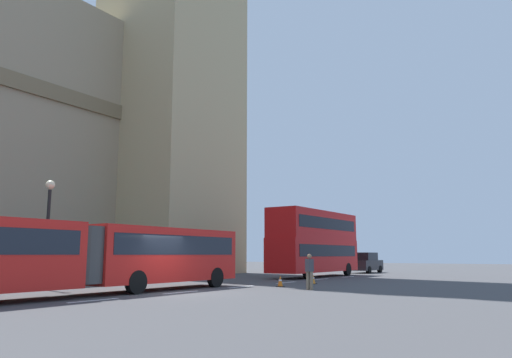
# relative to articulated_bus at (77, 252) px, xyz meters

# --- Properties ---
(ground_plane) EXTENTS (160.00, 160.00, 0.00)m
(ground_plane) POSITION_rel_articulated_bus_xyz_m (3.58, -1.99, -1.75)
(ground_plane) COLOR #424244
(lane_centre_marking) EXTENTS (39.00, 0.16, 0.01)m
(lane_centre_marking) POSITION_rel_articulated_bus_xyz_m (3.98, -1.99, -1.74)
(lane_centre_marking) COLOR silver
(lane_centre_marking) RESTS_ON ground_plane
(articulated_bus) EXTENTS (18.11, 2.54, 2.90)m
(articulated_bus) POSITION_rel_articulated_bus_xyz_m (0.00, 0.00, 0.00)
(articulated_bus) COLOR red
(articulated_bus) RESTS_ON ground_plane
(double_decker_bus) EXTENTS (10.47, 2.54, 4.90)m
(double_decker_bus) POSITION_rel_articulated_bus_xyz_m (20.93, 0.00, 0.96)
(double_decker_bus) COLOR red
(double_decker_bus) RESTS_ON ground_plane
(sedan_lead) EXTENTS (4.40, 1.86, 1.85)m
(sedan_lead) POSITION_rel_articulated_bus_xyz_m (30.76, -0.14, -0.83)
(sedan_lead) COLOR black
(sedan_lead) RESTS_ON ground_plane
(traffic_cone_west) EXTENTS (0.36, 0.36, 0.58)m
(traffic_cone_west) POSITION_rel_articulated_bus_xyz_m (9.75, -3.65, -1.46)
(traffic_cone_west) COLOR black
(traffic_cone_west) RESTS_ON ground_plane
(traffic_cone_middle) EXTENTS (0.36, 0.36, 0.58)m
(traffic_cone_middle) POSITION_rel_articulated_bus_xyz_m (12.90, -3.94, -1.46)
(traffic_cone_middle) COLOR black
(traffic_cone_middle) RESTS_ON ground_plane
(street_lamp) EXTENTS (0.44, 0.44, 5.27)m
(street_lamp) POSITION_rel_articulated_bus_xyz_m (1.51, 4.51, 1.31)
(street_lamp) COLOR black
(street_lamp) RESTS_ON ground_plane
(pedestrian_near_cones) EXTENTS (0.42, 0.36, 1.69)m
(pedestrian_near_cones) POSITION_rel_articulated_bus_xyz_m (8.51, -6.03, -0.83)
(pedestrian_near_cones) COLOR #726651
(pedestrian_near_cones) RESTS_ON ground_plane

